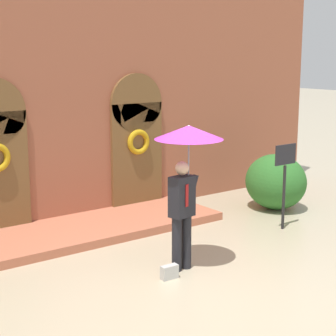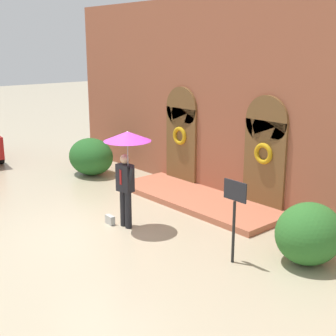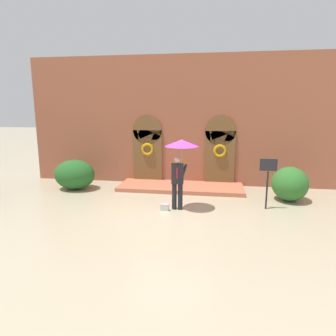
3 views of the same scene
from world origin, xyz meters
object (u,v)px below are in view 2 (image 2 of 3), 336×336
at_px(handbag, 110,220).
at_px(shrub_right, 309,234).
at_px(person_with_umbrella, 127,150).
at_px(sign_post, 234,208).
at_px(shrub_left, 91,157).

distance_m(handbag, shrub_right, 4.75).
distance_m(person_with_umbrella, sign_post, 3.01).
relative_size(shrub_left, shrub_right, 1.18).
xyz_separation_m(person_with_umbrella, sign_post, (2.87, 0.50, -0.75)).
height_order(person_with_umbrella, handbag, person_with_umbrella).
height_order(person_with_umbrella, shrub_right, person_with_umbrella).
xyz_separation_m(handbag, shrub_left, (-4.19, 2.09, 0.51)).
distance_m(person_with_umbrella, shrub_left, 5.21).
bearing_deg(sign_post, shrub_right, 48.74).
xyz_separation_m(handbag, shrub_right, (4.36, 1.83, 0.52)).
bearing_deg(shrub_right, handbag, -157.20).
xyz_separation_m(shrub_left, shrub_right, (8.54, -0.26, 0.00)).
relative_size(sign_post, shrub_left, 1.02).
relative_size(handbag, shrub_right, 0.19).
bearing_deg(shrub_left, shrub_right, -1.76).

